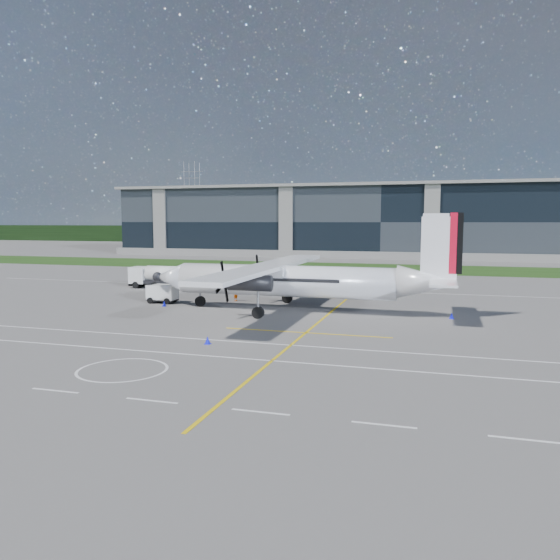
# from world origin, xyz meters

# --- Properties ---
(ground) EXTENTS (400.00, 400.00, 0.00)m
(ground) POSITION_xyz_m (0.00, 40.00, 0.00)
(ground) COLOR #64615F
(ground) RESTS_ON ground
(grass_strip) EXTENTS (400.00, 18.00, 0.04)m
(grass_strip) POSITION_xyz_m (0.00, 48.00, 0.02)
(grass_strip) COLOR #1A3E11
(grass_strip) RESTS_ON ground
(terminal_building) EXTENTS (120.00, 20.00, 15.00)m
(terminal_building) POSITION_xyz_m (0.00, 80.00, 7.50)
(terminal_building) COLOR black
(terminal_building) RESTS_ON ground
(tree_line) EXTENTS (400.00, 6.00, 6.00)m
(tree_line) POSITION_xyz_m (0.00, 140.00, 3.00)
(tree_line) COLOR black
(tree_line) RESTS_ON ground
(pylon_west) EXTENTS (9.00, 4.60, 30.00)m
(pylon_west) POSITION_xyz_m (-80.00, 150.00, 15.00)
(pylon_west) COLOR gray
(pylon_west) RESTS_ON ground
(yellow_taxiway_centerline) EXTENTS (0.20, 70.00, 0.01)m
(yellow_taxiway_centerline) POSITION_xyz_m (3.00, 10.00, 0.01)
(yellow_taxiway_centerline) COLOR yellow
(yellow_taxiway_centerline) RESTS_ON ground
(white_lane_line) EXTENTS (90.00, 0.15, 0.01)m
(white_lane_line) POSITION_xyz_m (0.00, -14.00, 0.01)
(white_lane_line) COLOR white
(white_lane_line) RESTS_ON ground
(turboprop_aircraft) EXTENTS (27.15, 28.15, 8.45)m
(turboprop_aircraft) POSITION_xyz_m (-0.00, 2.68, 4.22)
(turboprop_aircraft) COLOR white
(turboprop_aircraft) RESTS_ON ground
(fuel_tanker_truck) EXTENTS (6.95, 2.26, 2.60)m
(fuel_tanker_truck) POSITION_xyz_m (-20.11, 13.90, 1.30)
(fuel_tanker_truck) COLOR white
(fuel_tanker_truck) RESTS_ON ground
(baggage_tug) EXTENTS (2.91, 1.75, 1.75)m
(baggage_tug) POSITION_xyz_m (-13.51, 3.81, 0.87)
(baggage_tug) COLOR white
(baggage_tug) RESTS_ON ground
(ground_crew_person) EXTENTS (0.58, 0.77, 1.78)m
(ground_crew_person) POSITION_xyz_m (-7.16, 6.83, 0.89)
(ground_crew_person) COLOR #F25907
(ground_crew_person) RESTS_ON ground
(safety_cone_portwing) EXTENTS (0.36, 0.36, 0.50)m
(safety_cone_portwing) POSITION_xyz_m (-2.18, -11.16, 0.25)
(safety_cone_portwing) COLOR #0D12E9
(safety_cone_portwing) RESTS_ON ground
(safety_cone_tail) EXTENTS (0.36, 0.36, 0.50)m
(safety_cone_tail) POSITION_xyz_m (12.89, 2.68, 0.25)
(safety_cone_tail) COLOR #0D12E9
(safety_cone_tail) RESTS_ON ground
(safety_cone_nose_port) EXTENTS (0.36, 0.36, 0.50)m
(safety_cone_nose_port) POSITION_xyz_m (-12.30, 1.90, 0.25)
(safety_cone_nose_port) COLOR #0D12E9
(safety_cone_nose_port) RESTS_ON ground
(safety_cone_stbdwing) EXTENTS (0.36, 0.36, 0.50)m
(safety_cone_stbdwing) POSITION_xyz_m (-2.93, 16.00, 0.25)
(safety_cone_stbdwing) COLOR #0D12E9
(safety_cone_stbdwing) RESTS_ON ground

